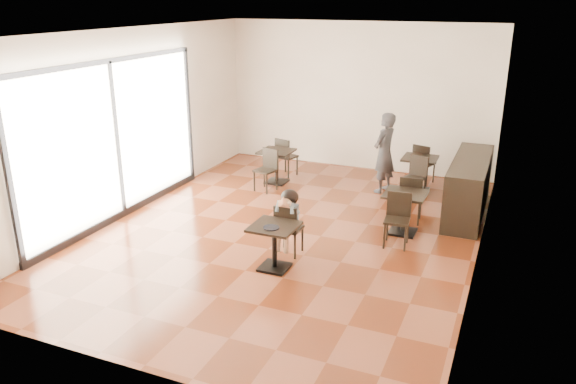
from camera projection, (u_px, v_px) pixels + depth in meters
The scene contains 23 objects.
floor at pixel (288, 231), 9.35m from camera, with size 6.00×8.00×0.01m, color brown.
ceiling at pixel (288, 31), 8.28m from camera, with size 6.00×8.00×0.01m, color silver.
wall_back at pixel (358, 97), 12.30m from camera, with size 6.00×0.01×3.20m, color white.
wall_front at pixel (125, 230), 5.34m from camera, with size 6.00×0.01×3.20m, color white.
wall_left at pixel (131, 121), 9.91m from camera, with size 0.01×8.00×3.20m, color white.
wall_right at pixel (488, 157), 7.72m from camera, with size 0.01×8.00×3.20m, color white.
storefront_window at pixel (115, 139), 9.53m from camera, with size 0.04×4.50×2.60m, color white.
child_table at pixel (274, 247), 7.95m from camera, with size 0.63×0.63×0.67m, color black, non-canonical shape.
child_chair at pixel (289, 229), 8.40m from camera, with size 0.36×0.36×0.80m, color black, non-canonical shape.
child at pixel (289, 222), 8.37m from camera, with size 0.36×0.50×1.01m, color gray, non-canonical shape.
plate at pixel (271, 228), 7.75m from camera, with size 0.23×0.23×0.01m, color black.
pizza_slice at pixel (284, 203), 8.08m from camera, with size 0.23×0.18×0.05m, color #ECBB80, non-canonical shape.
adult_patron at pixel (384, 153), 10.97m from camera, with size 0.58×0.38×1.59m, color #3C3B41.
cafe_table_mid at pixel (404, 213), 9.15m from camera, with size 0.66×0.66×0.70m, color black, non-canonical shape.
cafe_table_left at pixel (277, 167), 11.63m from camera, with size 0.66×0.66×0.69m, color black, non-canonical shape.
cafe_table_back at pixel (419, 174), 11.14m from camera, with size 0.66×0.66×0.69m, color black, non-canonical shape.
chair_mid_a at pixel (411, 198), 9.61m from camera, with size 0.38×0.38×0.84m, color black, non-canonical shape.
chair_mid_b at pixel (397, 221), 8.65m from camera, with size 0.38×0.38×0.84m, color black, non-canonical shape.
chair_left_a at pixel (287, 157), 12.09m from camera, with size 0.37×0.37×0.83m, color black, non-canonical shape.
chair_left_b at pixel (265, 171), 11.13m from camera, with size 0.37×0.37×0.83m, color black, non-canonical shape.
chair_back_a at pixel (424, 164), 11.59m from camera, with size 0.37×0.37×0.83m, color black, non-canonical shape.
chair_back_b at pixel (414, 179), 10.64m from camera, with size 0.37×0.37×0.83m, color black, non-canonical shape.
service_counter at pixel (469, 186), 9.95m from camera, with size 0.60×2.40×1.00m, color black.
Camera 1 is at (3.33, -7.93, 3.71)m, focal length 35.00 mm.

